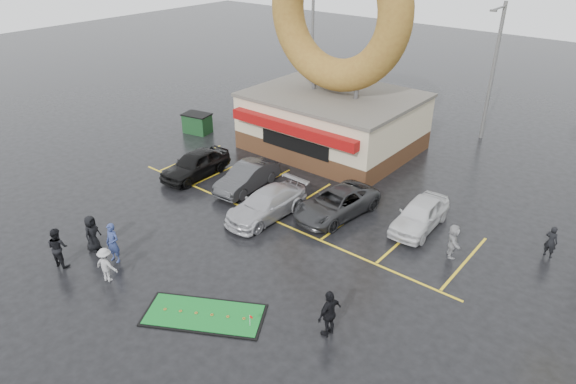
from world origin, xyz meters
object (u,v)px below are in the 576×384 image
Objects in this scene: streetlight_mid at (493,69)px; car_grey at (336,203)px; streetlight_left at (312,43)px; dumpster at (197,124)px; car_black at (195,164)px; person_blue at (113,243)px; putting_green at (204,315)px; car_white at (420,215)px; donut_shop at (335,82)px; car_dgrey at (247,177)px; person_cameraman at (329,313)px; car_silver at (266,204)px.

car_grey is (-1.77, -15.08, -4.10)m from streetlight_mid.
dumpster is at bearing -100.61° from streetlight_left.
person_blue reaches higher than car_black.
person_blue is 5.77m from putting_green.
putting_green is (-3.40, -11.03, -0.69)m from car_white.
car_black is (3.24, -15.51, -4.01)m from streetlight_left.
car_grey is at bearing -53.77° from donut_shop.
car_dgrey is at bearing -169.06° from car_white.
streetlight_left is 27.49m from person_cameraman.
car_dgrey is at bearing -92.17° from donut_shop.
person_blue is 10.18m from person_cameraman.
donut_shop is 3.12× the size of car_dgrey.
person_blue reaches higher than dumpster.
donut_shop is at bearing 83.65° from car_dgrey.
streetlight_left reaches higher than car_dgrey.
streetlight_mid is 15.73m from car_grey.
streetlight_left is 4.69× the size of person_cameraman.
streetlight_mid is at bearing 78.02° from car_silver.
car_white is at bearing -37.94° from streetlight_left.
car_black is at bearing 103.16° from person_blue.
car_silver is 2.68× the size of dumpster.
car_dgrey is at bearing -114.80° from streetlight_mid.
donut_shop is 18.09m from putting_green.
streetlight_left is 20.76m from car_white.
donut_shop reaches higher than car_silver.
person_cameraman is at bearing -25.31° from car_black.
car_silver is 2.59× the size of person_blue.
person_blue is (-7.04, -24.56, -3.85)m from streetlight_mid.
streetlight_mid is 14.26m from car_white.
donut_shop reaches higher than dumpster.
person_blue is at bearing -105.99° from streetlight_mid.
streetlight_left is 27.15m from putting_green.
person_cameraman is (2.89, -22.34, -3.82)m from streetlight_mid.
car_grey is 2.54× the size of person_cameraman.
car_white is 2.28× the size of person_blue.
dumpster is at bearing 150.47° from car_dgrey.
dumpster is (-8.70, 4.12, -0.06)m from car_dgrey.
streetlight_left is at bearing 122.53° from car_silver.
person_blue is at bearing -70.43° from person_cameraman.
car_silver is at bearing -33.67° from car_dgrey.
donut_shop reaches higher than person_cameraman.
car_black reaches higher than car_white.
car_silver reaches higher than putting_green.
dumpster is at bearing 138.71° from putting_green.
car_black is 13.16m from car_white.
donut_shop is 3.18× the size of car_white.
car_silver reaches higher than dumpster.
car_grey is at bearing -160.60° from car_white.
putting_green is at bearing -71.18° from donut_shop.
car_dgrey is 3.29m from car_silver.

